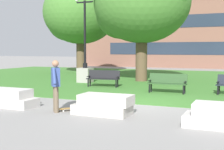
% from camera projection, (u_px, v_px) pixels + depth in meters
% --- Properties ---
extents(ground_plane, '(140.00, 140.00, 0.00)m').
position_uv_depth(ground_plane, '(138.00, 105.00, 11.67)').
color(ground_plane, gray).
extents(grass_lawn, '(40.00, 20.00, 0.02)m').
position_uv_depth(grass_lawn, '(185.00, 80.00, 20.82)').
color(grass_lawn, '#3D752D').
rests_on(grass_lawn, ground).
extents(concrete_block_center, '(1.90, 0.90, 0.64)m').
position_uv_depth(concrete_block_center, '(10.00, 98.00, 11.23)').
color(concrete_block_center, '#BCB7B2').
rests_on(concrete_block_center, ground).
extents(concrete_block_left, '(1.87, 0.90, 0.64)m').
position_uv_depth(concrete_block_left, '(104.00, 105.00, 9.84)').
color(concrete_block_left, '#B2ADA3').
rests_on(concrete_block_left, ground).
extents(concrete_block_right, '(1.90, 0.90, 0.64)m').
position_uv_depth(concrete_block_right, '(222.00, 116.00, 8.17)').
color(concrete_block_right, '#BCB7B2').
rests_on(concrete_block_right, ground).
extents(person_skateboarder, '(0.65, 1.00, 1.71)m').
position_uv_depth(person_skateboarder, '(56.00, 83.00, 10.17)').
color(person_skateboarder, brown).
rests_on(person_skateboarder, ground).
extents(skateboard, '(0.85, 0.87, 0.14)m').
position_uv_depth(skateboard, '(69.00, 108.00, 10.44)').
color(skateboard, olive).
rests_on(skateboard, ground).
extents(park_bench_near_left, '(1.85, 0.72, 0.90)m').
position_uv_depth(park_bench_near_left, '(103.00, 77.00, 17.12)').
color(park_bench_near_left, black).
rests_on(park_bench_near_left, grass_lawn).
extents(park_bench_far_left, '(1.81, 0.55, 0.90)m').
position_uv_depth(park_bench_far_left, '(167.00, 82.00, 14.64)').
color(park_bench_far_left, '#284723').
rests_on(park_bench_far_left, grass_lawn).
extents(lamp_post_center, '(1.32, 0.80, 5.44)m').
position_uv_depth(lamp_post_center, '(85.00, 65.00, 19.40)').
color(lamp_post_center, gray).
rests_on(lamp_post_center, grass_lawn).
extents(tree_far_left, '(6.51, 6.20, 7.72)m').
position_uv_depth(tree_far_left, '(141.00, 3.00, 19.96)').
color(tree_far_left, brown).
rests_on(tree_far_left, grass_lawn).
extents(tree_near_left, '(6.71, 6.39, 7.96)m').
position_uv_depth(tree_near_left, '(80.00, 13.00, 26.87)').
color(tree_near_left, brown).
rests_on(tree_near_left, grass_lawn).
extents(building_facade_distant, '(27.32, 1.03, 11.08)m').
position_uv_depth(building_facade_distant, '(198.00, 18.00, 34.18)').
color(building_facade_distant, brown).
rests_on(building_facade_distant, ground).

